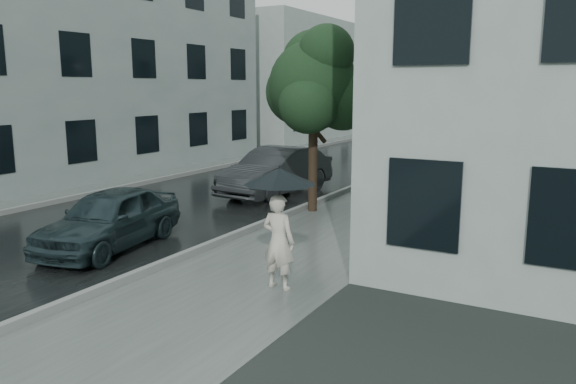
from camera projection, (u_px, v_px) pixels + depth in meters
The scene contains 14 objects.
ground at pixel (210, 290), 9.83m from camera, with size 120.00×120.00×0.00m, color black.
sidewalk at pixel (418, 186), 20.03m from camera, with size 3.50×60.00×0.01m, color slate.
kerb_near at pixel (370, 180), 20.89m from camera, with size 0.15×60.00×0.15m, color slate.
asphalt_road at pixel (288, 175), 22.56m from camera, with size 6.85×60.00×0.00m, color black.
kerb_far at pixel (217, 167), 24.21m from camera, with size 0.15×60.00×0.15m, color slate.
sidewalk_far at pixel (200, 168), 24.66m from camera, with size 1.70×60.00×0.01m, color #4C5451.
building_far_a at pixel (49, 55), 22.37m from camera, with size 7.02×20.00×9.50m.
building_far_b at pixel (303, 80), 41.44m from camera, with size 7.02×18.00×8.00m.
pedestrian at pixel (278, 242), 9.77m from camera, with size 0.62×0.41×1.70m, color beige.
umbrella at pixel (280, 176), 9.57m from camera, with size 1.57×1.57×1.26m.
street_tree at pixel (315, 84), 15.54m from camera, with size 3.23×2.94×5.16m.
lamp_post at pixel (385, 108), 21.78m from camera, with size 0.85×0.32×4.68m.
car_near at pixel (110, 218), 12.29m from camera, with size 1.57×3.89×1.33m, color #1C2B2F.
car_far at pixel (277, 171), 18.43m from camera, with size 1.63×4.68×1.54m, color #242729.
Camera 1 is at (5.71, -7.51, 3.51)m, focal length 35.00 mm.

